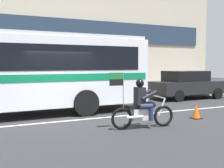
{
  "coord_description": "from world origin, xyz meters",
  "views": [
    {
      "loc": [
        -2.87,
        -10.26,
        2.03
      ],
      "look_at": [
        1.58,
        -1.14,
        1.32
      ],
      "focal_mm": 45.15,
      "sensor_mm": 36.0,
      "label": 1
    }
  ],
  "objects_px": {
    "parked_sedan_curbside": "(188,84)",
    "fire_hydrant": "(126,91)",
    "motorcycle_with_rider": "(142,107)",
    "traffic_cone": "(196,112)"
  },
  "relations": [
    {
      "from": "fire_hydrant",
      "to": "traffic_cone",
      "type": "relative_size",
      "value": 1.36
    },
    {
      "from": "parked_sedan_curbside",
      "to": "fire_hydrant",
      "type": "height_order",
      "value": "parked_sedan_curbside"
    },
    {
      "from": "motorcycle_with_rider",
      "to": "traffic_cone",
      "type": "xyz_separation_m",
      "value": [
        2.65,
        0.46,
        -0.41
      ]
    },
    {
      "from": "motorcycle_with_rider",
      "to": "parked_sedan_curbside",
      "type": "distance_m",
      "value": 8.38
    },
    {
      "from": "parked_sedan_curbside",
      "to": "motorcycle_with_rider",
      "type": "bearing_deg",
      "value": -140.62
    },
    {
      "from": "parked_sedan_curbside",
      "to": "traffic_cone",
      "type": "xyz_separation_m",
      "value": [
        -3.82,
        -4.86,
        -0.59
      ]
    },
    {
      "from": "parked_sedan_curbside",
      "to": "traffic_cone",
      "type": "distance_m",
      "value": 6.21
    },
    {
      "from": "fire_hydrant",
      "to": "traffic_cone",
      "type": "distance_m",
      "value": 5.89
    },
    {
      "from": "motorcycle_with_rider",
      "to": "parked_sedan_curbside",
      "type": "height_order",
      "value": "motorcycle_with_rider"
    },
    {
      "from": "parked_sedan_curbside",
      "to": "fire_hydrant",
      "type": "bearing_deg",
      "value": 164.06
    }
  ]
}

